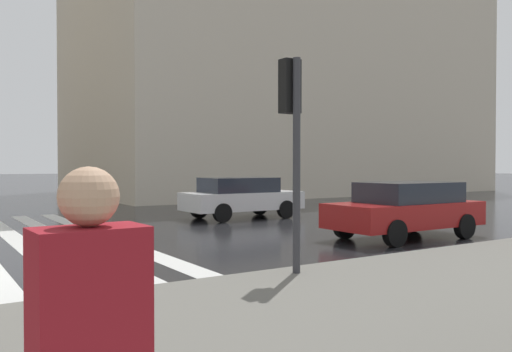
{
  "coord_description": "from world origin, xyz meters",
  "views": [
    {
      "loc": [
        -10.0,
        0.59,
        1.83
      ],
      "look_at": [
        1.77,
        -7.0,
        1.55
      ],
      "focal_mm": 36.89,
      "sensor_mm": 36.0,
      "label": 1
    }
  ],
  "objects": [
    {
      "name": "traffic_signal_post",
      "position": [
        -3.34,
        -4.38,
        2.57
      ],
      "size": [
        0.44,
        0.3,
        3.36
      ],
      "color": "#333338",
      "rests_on": "sidewalk_pavement"
    },
    {
      "name": "haussmann_block_corner",
      "position": [
        20.16,
        -21.01,
        10.04
      ],
      "size": [
        15.31,
        26.98,
        20.51
      ],
      "color": "beige",
      "rests_on": "ground_plane"
    },
    {
      "name": "car_red",
      "position": [
        -1.0,
        -9.68,
        0.76
      ],
      "size": [
        1.85,
        4.1,
        1.41
      ],
      "color": "maroon",
      "rests_on": "ground_plane"
    },
    {
      "name": "car_white",
      "position": [
        5.5,
        -8.8,
        0.76
      ],
      "size": [
        1.85,
        4.1,
        1.41
      ],
      "color": "silver",
      "rests_on": "ground_plane"
    }
  ]
}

